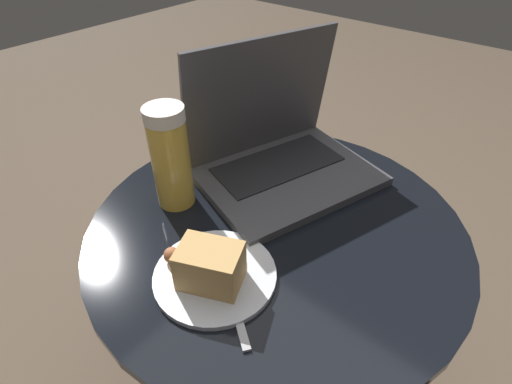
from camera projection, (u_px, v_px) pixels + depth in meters
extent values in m
plane|color=brown|center=(270.00, 362.00, 1.04)|extent=(6.00, 6.00, 0.00)
cylinder|color=black|center=(271.00, 361.00, 1.03)|extent=(0.40, 0.40, 0.01)
cylinder|color=black|center=(273.00, 305.00, 0.89)|extent=(0.07, 0.07, 0.46)
cylinder|color=black|center=(276.00, 227.00, 0.74)|extent=(0.69, 0.69, 0.02)
cube|color=#47474C|center=(288.00, 177.00, 0.83)|extent=(0.41, 0.35, 0.02)
cube|color=black|center=(278.00, 164.00, 0.85)|extent=(0.29, 0.20, 0.00)
cube|color=#47474C|center=(260.00, 97.00, 0.82)|extent=(0.34, 0.15, 0.25)
cube|color=silver|center=(261.00, 98.00, 0.82)|extent=(0.31, 0.13, 0.23)
cylinder|color=gold|center=(171.00, 164.00, 0.73)|extent=(0.07, 0.07, 0.18)
cylinder|color=white|center=(164.00, 114.00, 0.67)|extent=(0.07, 0.07, 0.02)
cylinder|color=silver|center=(214.00, 274.00, 0.63)|extent=(0.20, 0.20, 0.01)
cube|color=tan|center=(210.00, 266.00, 0.60)|extent=(0.10, 0.11, 0.07)
sphere|color=#9E5B38|center=(172.00, 255.00, 0.64)|extent=(0.03, 0.03, 0.03)
cube|color=#B2B2B7|center=(237.00, 316.00, 0.58)|extent=(0.07, 0.10, 0.01)
cube|color=#B2B2B7|center=(226.00, 274.00, 0.64)|extent=(0.05, 0.05, 0.01)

